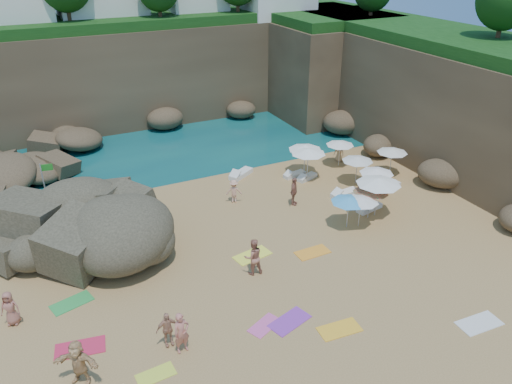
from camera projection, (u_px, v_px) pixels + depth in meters
name	position (u px, v px, depth m)	size (l,w,h in m)	color
ground	(247.00, 259.00, 25.42)	(120.00, 120.00, 0.00)	tan
seawater	(119.00, 103.00, 49.42)	(120.00, 120.00, 0.00)	#0C4751
cliff_back	(148.00, 71.00, 44.38)	(44.00, 8.00, 8.00)	brown
cliff_right	(430.00, 96.00, 37.42)	(8.00, 30.00, 8.00)	brown
cliff_corner	(321.00, 66.00, 46.23)	(10.00, 12.00, 8.00)	brown
rock_promontory	(1.00, 178.00, 33.93)	(12.00, 7.00, 2.00)	brown
rock_outcrop	(63.00, 261.00, 25.22)	(8.53, 6.40, 3.41)	brown
flag_pole	(46.00, 184.00, 28.21)	(0.67, 0.14, 3.43)	silver
parasol_0	(308.00, 151.00, 32.93)	(2.34, 2.34, 2.21)	silver
parasol_1	(358.00, 159.00, 32.43)	(2.04, 2.04, 1.92)	silver
parasol_2	(340.00, 143.00, 35.05)	(1.98, 1.98, 1.87)	silver
parasol_3	(392.00, 150.00, 33.66)	(2.06, 2.06, 1.95)	silver
parasol_6	(371.00, 190.00, 28.36)	(2.04, 2.04, 1.93)	silver
parasol_7	(305.00, 147.00, 33.66)	(2.28, 2.28, 2.16)	silver
parasol_8	(361.00, 199.00, 27.52)	(1.99, 1.99, 1.88)	silver
parasol_9	(379.00, 181.00, 28.39)	(2.59, 2.59, 2.45)	silver
parasol_10	(349.00, 200.00, 27.44)	(2.01, 2.01, 1.90)	silver
parasol_11	(377.00, 171.00, 30.61)	(2.10, 2.10, 1.98)	silver
lounger_0	(307.00, 177.00, 33.76)	(1.58, 0.53, 0.25)	silver
lounger_1	(295.00, 175.00, 34.14)	(1.62, 0.54, 0.25)	silver
lounger_2	(241.00, 174.00, 34.16)	(2.03, 0.68, 0.32)	white
lounger_3	(345.00, 194.00, 31.56)	(1.90, 0.63, 0.30)	white
lounger_4	(369.00, 208.00, 29.93)	(1.74, 0.58, 0.27)	white
lounger_5	(390.00, 186.00, 32.65)	(1.55, 0.52, 0.24)	silver
towel_2	(339.00, 329.00, 20.83)	(1.79, 0.90, 0.03)	yellow
towel_3	(72.00, 303.00, 22.34)	(1.79, 0.90, 0.03)	green
towel_4	(156.00, 375.00, 18.67)	(1.45, 0.72, 0.03)	#D8E73C
towel_6	(290.00, 321.00, 21.26)	(1.86, 0.93, 0.03)	purple
towel_7	(80.00, 348.00, 19.87)	(1.95, 0.97, 0.03)	#CB2345
towel_9	(265.00, 325.00, 21.04)	(1.49, 0.75, 0.03)	#DF569F
towel_10	(312.00, 252.00, 25.91)	(1.80, 0.90, 0.03)	orange
towel_12	(252.00, 255.00, 25.67)	(1.93, 0.97, 0.03)	#FDFF43
towel_13	(479.00, 323.00, 21.15)	(1.92, 0.96, 0.03)	silver
person_stand_1	(253.00, 257.00, 23.92)	(0.92, 0.72, 1.90)	#B37059
person_stand_2	(234.00, 191.00, 30.53)	(0.97, 0.40, 1.50)	#E7A283
person_stand_3	(294.00, 191.00, 30.20)	(1.04, 0.43, 1.78)	#9B614D
person_stand_4	(339.00, 152.00, 36.10)	(0.71, 0.39, 1.46)	tan
person_stand_5	(111.00, 213.00, 28.03)	(1.48, 0.43, 1.59)	#BA6D5D
person_lie_1	(168.00, 341.00, 19.98)	(0.92, 1.57, 0.38)	tan
person_lie_2	(13.00, 320.00, 21.07)	(0.77, 1.58, 0.42)	#A46252
person_lie_3	(81.00, 377.00, 18.29)	(1.72, 1.86, 0.50)	tan
person_lie_4	(183.00, 347.00, 19.67)	(0.66, 1.80, 0.43)	#C37161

